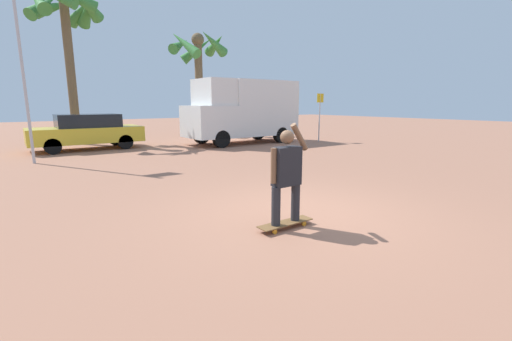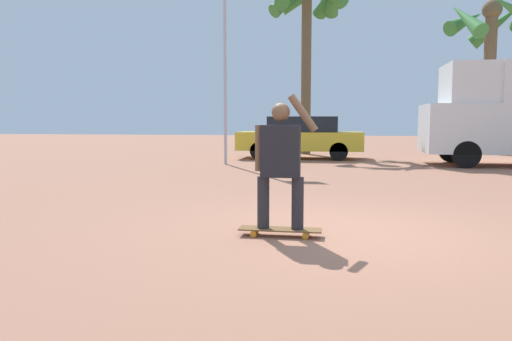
# 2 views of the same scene
# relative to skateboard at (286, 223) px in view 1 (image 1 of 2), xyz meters

# --- Properties ---
(ground_plane) EXTENTS (80.00, 80.00, 0.00)m
(ground_plane) POSITION_rel_skateboard_xyz_m (0.65, 0.39, -0.08)
(ground_plane) COLOR #A36B51
(skateboard) EXTENTS (0.96, 0.25, 0.09)m
(skateboard) POSITION_rel_skateboard_xyz_m (0.00, 0.00, 0.00)
(skateboard) COLOR brown
(skateboard) RESTS_ON ground_plane
(person_skateboarder) EXTENTS (0.72, 0.22, 1.55)m
(person_skateboarder) POSITION_rel_skateboard_xyz_m (-0.00, 0.00, 0.83)
(person_skateboarder) COLOR #28282D
(person_skateboarder) RESTS_ON skateboard
(camper_van) EXTENTS (5.49, 2.23, 3.02)m
(camper_van) POSITION_rel_skateboard_xyz_m (6.03, 10.24, 1.56)
(camper_van) COLOR black
(camper_van) RESTS_ON ground_plane
(parked_car_yellow) EXTENTS (4.37, 1.87, 1.49)m
(parked_car_yellow) POSITION_rel_skateboard_xyz_m (-0.71, 12.10, 0.70)
(parked_car_yellow) COLOR black
(parked_car_yellow) RESTS_ON ground_plane
(palm_tree_near_van) EXTENTS (3.55, 3.70, 6.27)m
(palm_tree_near_van) POSITION_rel_skateboard_xyz_m (6.55, 15.96, 4.85)
(palm_tree_near_van) COLOR brown
(palm_tree_near_van) RESTS_ON ground_plane
(palm_tree_center_background) EXTENTS (3.38, 3.40, 7.20)m
(palm_tree_center_background) POSITION_rel_skateboard_xyz_m (-0.70, 14.61, 5.89)
(palm_tree_center_background) COLOR brown
(palm_tree_center_background) RESTS_ON ground_plane
(flagpole) EXTENTS (0.88, 0.12, 6.09)m
(flagpole) POSITION_rel_skateboard_xyz_m (-2.76, 9.33, 3.40)
(flagpole) COLOR #B7B7BC
(flagpole) RESTS_ON ground_plane
(street_sign) EXTENTS (0.44, 0.06, 2.42)m
(street_sign) POSITION_rel_skateboard_xyz_m (9.51, 8.50, 1.48)
(street_sign) COLOR #B7B7BC
(street_sign) RESTS_ON ground_plane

